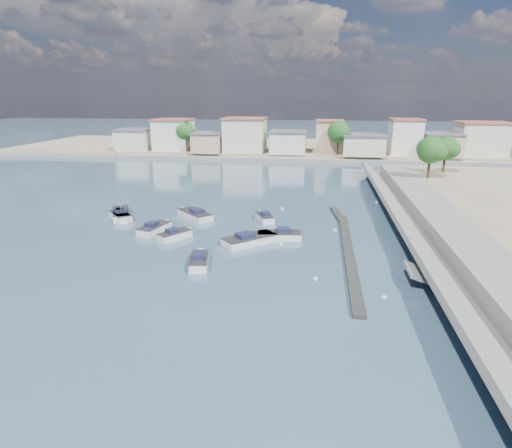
{
  "coord_description": "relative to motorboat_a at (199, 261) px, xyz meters",
  "views": [
    {
      "loc": [
        3.64,
        -30.79,
        15.32
      ],
      "look_at": [
        -3.0,
        14.47,
        1.4
      ],
      "focal_mm": 30.0,
      "sensor_mm": 36.0,
      "label": 1
    }
  ],
  "objects": [
    {
      "name": "motorboat_g",
      "position": [
        -13.94,
        13.06,
        0.0
      ],
      "size": [
        4.22,
        4.38,
        1.48
      ],
      "color": "white",
      "rests_on": "ground"
    },
    {
      "name": "motorboat_a",
      "position": [
        0.0,
        0.0,
        0.0
      ],
      "size": [
        2.44,
        4.67,
        1.48
      ],
      "color": "white",
      "rests_on": "ground"
    },
    {
      "name": "far_town",
      "position": [
        17.74,
        71.58,
        4.56
      ],
      "size": [
        113.01,
        12.8,
        8.35
      ],
      "color": "beige",
      "rests_on": "far_shore_land"
    },
    {
      "name": "motorboat_c",
      "position": [
        -5.08,
        15.51,
        0.0
      ],
      "size": [
        5.57,
        5.42,
        1.48
      ],
      "color": "white",
      "rests_on": "ground"
    },
    {
      "name": "shore_trees",
      "position": [
        15.37,
        62.78,
        5.84
      ],
      "size": [
        74.56,
        38.32,
        7.92
      ],
      "color": "#38281E",
      "rests_on": "ground"
    },
    {
      "name": "motorboat_h",
      "position": [
        3.98,
        6.68,
        -0.0
      ],
      "size": [
        5.94,
        5.62,
        1.48
      ],
      "color": "white",
      "rests_on": "ground"
    },
    {
      "name": "breakwater",
      "position": [
        13.94,
        7.35,
        -0.21
      ],
      "size": [
        2.0,
        31.02,
        0.35
      ],
      "color": "black",
      "rests_on": "ground"
    },
    {
      "name": "sailboat",
      "position": [
        -14.69,
        14.75,
        0.03
      ],
      "size": [
        4.53,
        6.44,
        9.0
      ],
      "color": "white",
      "rests_on": "ground"
    },
    {
      "name": "motorboat_e",
      "position": [
        -7.77,
        9.09,
        -0.0
      ],
      "size": [
        2.91,
        5.16,
        1.48
      ],
      "color": "white",
      "rests_on": "ground"
    },
    {
      "name": "far_shore_land",
      "position": [
        7.03,
        86.66,
        0.32
      ],
      "size": [
        160.0,
        40.0,
        1.4
      ],
      "primitive_type": "cube",
      "color": "gray",
      "rests_on": "ground"
    },
    {
      "name": "motorboat_f",
      "position": [
        4.15,
        15.4,
        -0.0
      ],
      "size": [
        2.91,
        4.09,
        1.48
      ],
      "color": "white",
      "rests_on": "ground"
    },
    {
      "name": "motorboat_d",
      "position": [
        6.46,
        8.39,
        -0.0
      ],
      "size": [
        5.45,
        2.68,
        1.48
      ],
      "color": "white",
      "rests_on": "ground"
    },
    {
      "name": "ground",
      "position": [
        7.03,
        34.66,
        -0.38
      ],
      "size": [
        400.0,
        400.0,
        0.0
      ],
      "primitive_type": "plane",
      "color": "#2B4257",
      "rests_on": "ground"
    },
    {
      "name": "far_shore_quay",
      "position": [
        7.03,
        65.66,
        0.02
      ],
      "size": [
        160.0,
        2.5,
        0.8
      ],
      "primitive_type": "cube",
      "color": "slate",
      "rests_on": "ground"
    },
    {
      "name": "seawall_walkway",
      "position": [
        25.53,
        7.66,
        0.52
      ],
      "size": [
        5.0,
        90.0,
        1.8
      ],
      "primitive_type": "cube",
      "color": "slate",
      "rests_on": "ground"
    },
    {
      "name": "mooring_buoys",
      "position": [
        12.07,
        10.11,
        -0.33
      ],
      "size": [
        13.86,
        32.06,
        0.41
      ],
      "color": "white",
      "rests_on": "ground"
    },
    {
      "name": "motorboat_b",
      "position": [
        -4.58,
        6.98,
        -0.0
      ],
      "size": [
        3.45,
        3.99,
        1.48
      ],
      "color": "white",
      "rests_on": "ground"
    }
  ]
}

